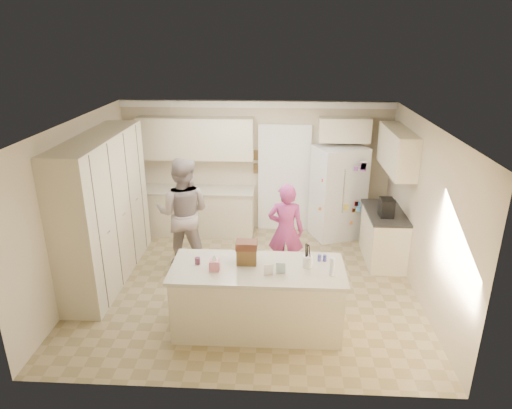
# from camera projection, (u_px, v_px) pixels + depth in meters

# --- Properties ---
(floor) EXTENTS (5.20, 4.60, 0.02)m
(floor) POSITION_uv_depth(u_px,v_px,m) (249.00, 285.00, 7.33)
(floor) COLOR #98855E
(floor) RESTS_ON ground
(ceiling) EXTENTS (5.20, 4.60, 0.02)m
(ceiling) POSITION_uv_depth(u_px,v_px,m) (248.00, 123.00, 6.40)
(ceiling) COLOR white
(ceiling) RESTS_ON wall_back
(wall_back) EXTENTS (5.20, 0.02, 2.60)m
(wall_back) POSITION_uv_depth(u_px,v_px,m) (256.00, 167.00, 9.02)
(wall_back) COLOR beige
(wall_back) RESTS_ON ground
(wall_front) EXTENTS (5.20, 0.02, 2.60)m
(wall_front) POSITION_uv_depth(u_px,v_px,m) (232.00, 291.00, 4.71)
(wall_front) COLOR beige
(wall_front) RESTS_ON ground
(wall_left) EXTENTS (0.02, 4.60, 2.60)m
(wall_left) POSITION_uv_depth(u_px,v_px,m) (79.00, 206.00, 7.00)
(wall_left) COLOR beige
(wall_left) RESTS_ON ground
(wall_right) EXTENTS (0.02, 4.60, 2.60)m
(wall_right) POSITION_uv_depth(u_px,v_px,m) (424.00, 213.00, 6.73)
(wall_right) COLOR beige
(wall_right) RESTS_ON ground
(crown_back) EXTENTS (5.20, 0.08, 0.12)m
(crown_back) POSITION_uv_depth(u_px,v_px,m) (256.00, 104.00, 8.53)
(crown_back) COLOR white
(crown_back) RESTS_ON wall_back
(pantry_bank) EXTENTS (0.60, 2.60, 2.35)m
(pantry_bank) POSITION_uv_depth(u_px,v_px,m) (104.00, 209.00, 7.21)
(pantry_bank) COLOR beige
(pantry_bank) RESTS_ON floor
(back_base_cab) EXTENTS (2.20, 0.60, 0.88)m
(back_base_cab) POSITION_uv_depth(u_px,v_px,m) (198.00, 212.00, 9.09)
(back_base_cab) COLOR beige
(back_base_cab) RESTS_ON floor
(back_countertop) EXTENTS (2.24, 0.63, 0.04)m
(back_countertop) POSITION_uv_depth(u_px,v_px,m) (197.00, 190.00, 8.92)
(back_countertop) COLOR beige
(back_countertop) RESTS_ON back_base_cab
(back_upper_cab) EXTENTS (2.20, 0.35, 0.80)m
(back_upper_cab) POSITION_uv_depth(u_px,v_px,m) (196.00, 138.00, 8.69)
(back_upper_cab) COLOR beige
(back_upper_cab) RESTS_ON wall_back
(doorway_opening) EXTENTS (0.90, 0.06, 2.10)m
(doorway_opening) POSITION_uv_depth(u_px,v_px,m) (284.00, 180.00, 9.05)
(doorway_opening) COLOR black
(doorway_opening) RESTS_ON floor
(doorway_casing) EXTENTS (1.02, 0.03, 2.22)m
(doorway_casing) POSITION_uv_depth(u_px,v_px,m) (284.00, 180.00, 9.02)
(doorway_casing) COLOR white
(doorway_casing) RESTS_ON floor
(wall_frame_upper) EXTENTS (0.15, 0.02, 0.20)m
(wall_frame_upper) POSITION_uv_depth(u_px,v_px,m) (257.00, 155.00, 8.89)
(wall_frame_upper) COLOR brown
(wall_frame_upper) RESTS_ON wall_back
(wall_frame_lower) EXTENTS (0.15, 0.02, 0.20)m
(wall_frame_lower) POSITION_uv_depth(u_px,v_px,m) (257.00, 168.00, 8.99)
(wall_frame_lower) COLOR brown
(wall_frame_lower) RESTS_ON wall_back
(refrigerator) EXTENTS (1.09, 0.98, 1.80)m
(refrigerator) POSITION_uv_depth(u_px,v_px,m) (338.00, 192.00, 8.80)
(refrigerator) COLOR white
(refrigerator) RESTS_ON floor
(fridge_seam) EXTENTS (0.02, 0.02, 1.78)m
(fridge_seam) POSITION_uv_depth(u_px,v_px,m) (340.00, 199.00, 8.47)
(fridge_seam) COLOR gray
(fridge_seam) RESTS_ON refrigerator
(fridge_dispenser) EXTENTS (0.22, 0.03, 0.35)m
(fridge_dispenser) POSITION_uv_depth(u_px,v_px,m) (329.00, 186.00, 8.38)
(fridge_dispenser) COLOR black
(fridge_dispenser) RESTS_ON refrigerator
(fridge_handle_l) EXTENTS (0.02, 0.02, 0.85)m
(fridge_handle_l) POSITION_uv_depth(u_px,v_px,m) (338.00, 191.00, 8.40)
(fridge_handle_l) COLOR silver
(fridge_handle_l) RESTS_ON refrigerator
(fridge_handle_r) EXTENTS (0.02, 0.02, 0.85)m
(fridge_handle_r) POSITION_uv_depth(u_px,v_px,m) (344.00, 191.00, 8.40)
(fridge_handle_r) COLOR silver
(fridge_handle_r) RESTS_ON refrigerator
(over_fridge_cab) EXTENTS (0.95, 0.35, 0.45)m
(over_fridge_cab) POSITION_uv_depth(u_px,v_px,m) (344.00, 130.00, 8.48)
(over_fridge_cab) COLOR beige
(over_fridge_cab) RESTS_ON wall_back
(right_base_cab) EXTENTS (0.60, 1.20, 0.88)m
(right_base_cab) POSITION_uv_depth(u_px,v_px,m) (383.00, 237.00, 7.98)
(right_base_cab) COLOR beige
(right_base_cab) RESTS_ON floor
(right_countertop) EXTENTS (0.63, 1.24, 0.04)m
(right_countertop) POSITION_uv_depth(u_px,v_px,m) (385.00, 213.00, 7.82)
(right_countertop) COLOR #2D2B28
(right_countertop) RESTS_ON right_base_cab
(right_upper_cab) EXTENTS (0.35, 1.50, 0.70)m
(right_upper_cab) POSITION_uv_depth(u_px,v_px,m) (397.00, 150.00, 7.63)
(right_upper_cab) COLOR beige
(right_upper_cab) RESTS_ON wall_right
(coffee_maker) EXTENTS (0.22, 0.28, 0.30)m
(coffee_maker) POSITION_uv_depth(u_px,v_px,m) (386.00, 207.00, 7.58)
(coffee_maker) COLOR black
(coffee_maker) RESTS_ON right_countertop
(island_base) EXTENTS (2.20, 0.90, 0.88)m
(island_base) POSITION_uv_depth(u_px,v_px,m) (258.00, 299.00, 6.13)
(island_base) COLOR beige
(island_base) RESTS_ON floor
(island_top) EXTENTS (2.28, 0.96, 0.05)m
(island_top) POSITION_uv_depth(u_px,v_px,m) (258.00, 269.00, 5.97)
(island_top) COLOR beige
(island_top) RESTS_ON island_base
(utensil_crock) EXTENTS (0.13, 0.13, 0.15)m
(utensil_crock) POSITION_uv_depth(u_px,v_px,m) (307.00, 262.00, 5.95)
(utensil_crock) COLOR white
(utensil_crock) RESTS_ON island_top
(tissue_box) EXTENTS (0.13, 0.13, 0.14)m
(tissue_box) POSITION_uv_depth(u_px,v_px,m) (215.00, 265.00, 5.87)
(tissue_box) COLOR pink
(tissue_box) RESTS_ON island_top
(tissue_plume) EXTENTS (0.08, 0.08, 0.08)m
(tissue_plume) POSITION_uv_depth(u_px,v_px,m) (214.00, 257.00, 5.83)
(tissue_plume) COLOR white
(tissue_plume) RESTS_ON tissue_box
(dollhouse_body) EXTENTS (0.26, 0.18, 0.22)m
(dollhouse_body) POSITION_uv_depth(u_px,v_px,m) (247.00, 256.00, 6.02)
(dollhouse_body) COLOR brown
(dollhouse_body) RESTS_ON island_top
(dollhouse_roof) EXTENTS (0.28, 0.20, 0.10)m
(dollhouse_roof) POSITION_uv_depth(u_px,v_px,m) (247.00, 245.00, 5.96)
(dollhouse_roof) COLOR #592D1E
(dollhouse_roof) RESTS_ON dollhouse_body
(jam_jar) EXTENTS (0.07, 0.07, 0.09)m
(jam_jar) POSITION_uv_depth(u_px,v_px,m) (198.00, 261.00, 6.03)
(jam_jar) COLOR #59263F
(jam_jar) RESTS_ON island_top
(greeting_card_a) EXTENTS (0.12, 0.06, 0.16)m
(greeting_card_a) POSITION_uv_depth(u_px,v_px,m) (269.00, 270.00, 5.74)
(greeting_card_a) COLOR white
(greeting_card_a) RESTS_ON island_top
(greeting_card_b) EXTENTS (0.12, 0.05, 0.16)m
(greeting_card_b) POSITION_uv_depth(u_px,v_px,m) (281.00, 268.00, 5.78)
(greeting_card_b) COLOR silver
(greeting_card_b) RESTS_ON island_top
(water_bottle) EXTENTS (0.07, 0.07, 0.24)m
(water_bottle) POSITION_uv_depth(u_px,v_px,m) (332.00, 267.00, 5.73)
(water_bottle) COLOR silver
(water_bottle) RESTS_ON island_top
(shaker_salt) EXTENTS (0.05, 0.05, 0.09)m
(shaker_salt) POSITION_uv_depth(u_px,v_px,m) (319.00, 258.00, 6.11)
(shaker_salt) COLOR #3C3D99
(shaker_salt) RESTS_ON island_top
(shaker_pepper) EXTENTS (0.05, 0.05, 0.09)m
(shaker_pepper) POSITION_uv_depth(u_px,v_px,m) (325.00, 258.00, 6.10)
(shaker_pepper) COLOR #3C3D99
(shaker_pepper) RESTS_ON island_top
(teen_boy) EXTENTS (0.97, 0.78, 1.91)m
(teen_boy) POSITION_uv_depth(u_px,v_px,m) (183.00, 213.00, 7.65)
(teen_boy) COLOR #9B9592
(teen_boy) RESTS_ON floor
(teen_girl) EXTENTS (0.61, 0.43, 1.60)m
(teen_girl) POSITION_uv_depth(u_px,v_px,m) (286.00, 231.00, 7.35)
(teen_girl) COLOR #C3448E
(teen_girl) RESTS_ON floor
(fridge_magnets) EXTENTS (0.76, 0.02, 1.44)m
(fridge_magnets) POSITION_uv_depth(u_px,v_px,m) (340.00, 199.00, 8.46)
(fridge_magnets) COLOR tan
(fridge_magnets) RESTS_ON refrigerator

